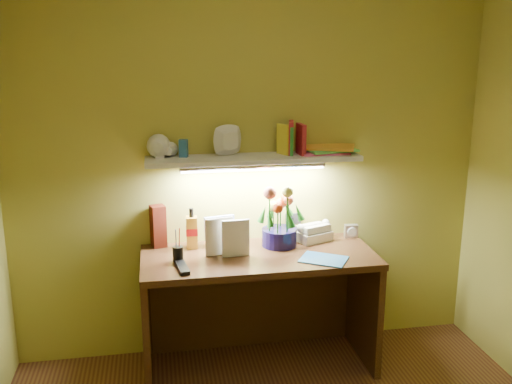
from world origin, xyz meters
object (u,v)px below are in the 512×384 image
flower_bouquet (279,216)px  telephone (313,231)px  desk_clock (351,231)px  whisky_bottle (192,228)px  desk (259,311)px

flower_bouquet → telephone: (0.23, 0.06, -0.13)m
desk_clock → whisky_bottle: 1.04m
flower_bouquet → whisky_bottle: (-0.54, 0.05, -0.06)m
telephone → desk_clock: bearing=-17.6°
flower_bouquet → whisky_bottle: 0.55m
desk → desk_clock: 0.80m
telephone → flower_bouquet: bearing=172.6°
desk_clock → whisky_bottle: bearing=-172.8°
desk → flower_bouquet: (0.15, 0.13, 0.57)m
desk → telephone: 0.61m
desk → flower_bouquet: size_ratio=3.66×
telephone → desk_clock: (0.26, 0.01, -0.02)m
whisky_bottle → desk_clock: bearing=1.0°
desk → telephone: telephone is taller
desk → desk_clock: desk_clock is taller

